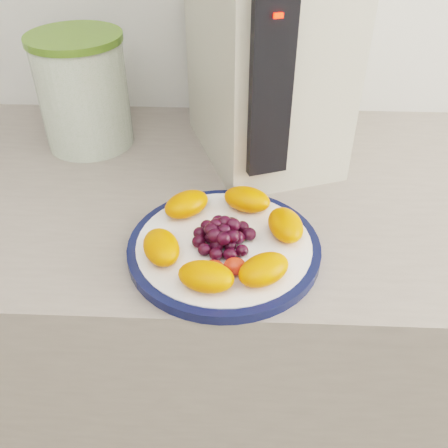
{
  "coord_description": "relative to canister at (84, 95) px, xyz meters",
  "views": [
    {
      "loc": [
        0.09,
        0.5,
        1.36
      ],
      "look_at": [
        0.07,
        1.03,
        0.95
      ],
      "focal_mm": 40.0,
      "sensor_mm": 36.0,
      "label": 1
    }
  ],
  "objects": [
    {
      "name": "plate_rim",
      "position": [
        0.27,
        -0.31,
        -0.09
      ],
      "size": [
        0.27,
        0.27,
        0.01
      ],
      "primitive_type": "cylinder",
      "color": "#0C133A",
      "rests_on": "counter"
    },
    {
      "name": "appliance_panel",
      "position": [
        0.33,
        -0.17,
        0.09
      ],
      "size": [
        0.06,
        0.04,
        0.27
      ],
      "primitive_type": "cube",
      "rotation": [
        0.0,
        0.0,
        0.34
      ],
      "color": "black",
      "rests_on": "appliance_body"
    },
    {
      "name": "canister_lid",
      "position": [
        -0.0,
        0.0,
        0.1
      ],
      "size": [
        0.2,
        0.2,
        0.01
      ],
      "primitive_type": "cylinder",
      "rotation": [
        0.0,
        0.0,
        -0.26
      ],
      "color": "#507424",
      "rests_on": "canister"
    },
    {
      "name": "counter",
      "position": [
        0.2,
        -0.14,
        -0.55
      ],
      "size": [
        3.5,
        0.6,
        0.9
      ],
      "primitive_type": "cube",
      "color": "gray",
      "rests_on": "floor"
    },
    {
      "name": "canister",
      "position": [
        0.0,
        0.0,
        0.0
      ],
      "size": [
        0.19,
        0.19,
        0.19
      ],
      "primitive_type": "cylinder",
      "rotation": [
        0.0,
        0.0,
        -0.26
      ],
      "color": "#305E12",
      "rests_on": "counter"
    },
    {
      "name": "plate_face",
      "position": [
        0.27,
        -0.31,
        -0.09
      ],
      "size": [
        0.24,
        0.24,
        0.02
      ],
      "primitive_type": "cylinder",
      "color": "white",
      "rests_on": "counter"
    },
    {
      "name": "appliance_body",
      "position": [
        0.32,
        -0.02,
        0.08
      ],
      "size": [
        0.29,
        0.34,
        0.36
      ],
      "primitive_type": "cube",
      "rotation": [
        0.0,
        0.0,
        0.34
      ],
      "color": "#BDB7A4",
      "rests_on": "counter"
    },
    {
      "name": "cabinet_face",
      "position": [
        0.2,
        -0.14,
        -0.58
      ],
      "size": [
        3.48,
        0.58,
        0.84
      ],
      "primitive_type": "cube",
      "color": "#8D694A",
      "rests_on": "floor"
    },
    {
      "name": "fruit_plate",
      "position": [
        0.27,
        -0.32,
        -0.06
      ],
      "size": [
        0.23,
        0.23,
        0.03
      ],
      "color": "#FF5D03",
      "rests_on": "plate_face"
    },
    {
      "name": "appliance_led",
      "position": [
        0.33,
        -0.18,
        0.19
      ],
      "size": [
        0.01,
        0.01,
        0.01
      ],
      "primitive_type": "cube",
      "rotation": [
        0.0,
        0.0,
        0.34
      ],
      "color": "#FF0C05",
      "rests_on": "appliance_panel"
    }
  ]
}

